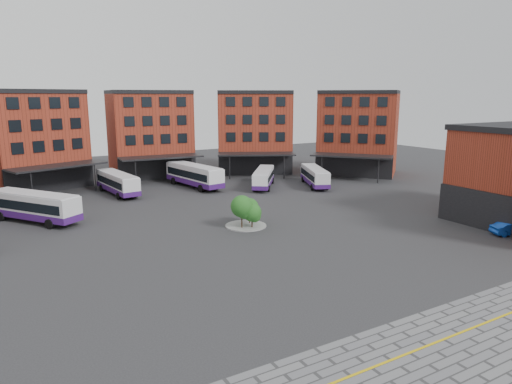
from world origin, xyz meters
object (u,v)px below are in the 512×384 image
bus_e (264,178)px  bus_f (315,176)px  blue_car (512,228)px  bus_c (118,183)px  tree_island (247,210)px  bus_d (194,175)px  bus_b (33,206)px

bus_e → bus_f: bus_f is taller
bus_f → blue_car: 30.37m
bus_c → blue_car: (29.40, -39.37, -0.97)m
bus_e → tree_island: bearing=-88.1°
bus_d → bus_e: bus_d is taller
tree_island → bus_c: size_ratio=0.40×
bus_b → bus_f: bus_b is taller
tree_island → bus_e: size_ratio=0.48×
bus_e → bus_f: (7.36, -3.05, 0.04)m
bus_b → bus_e: bus_b is taller
blue_car → bus_b: bearing=75.9°
bus_e → blue_car: (8.94, -33.37, -0.83)m
bus_b → blue_car: (40.92, -29.30, -1.11)m
bus_d → bus_e: (9.07, -5.45, -0.34)m
bus_b → bus_c: bearing=5.8°
bus_c → bus_d: bus_d is taller
tree_island → bus_f: bearing=36.2°
bus_c → bus_e: 21.32m
tree_island → bus_f: tree_island is taller
bus_c → bus_f: size_ratio=1.08×
tree_island → bus_e: (12.63, 17.68, -0.34)m
bus_b → bus_c: (11.52, 10.07, -0.14)m
bus_b → bus_d: size_ratio=0.89×
bus_b → blue_car: bearing=-71.0°
tree_island → bus_d: tree_island is taller
blue_car → bus_e: bearing=36.5°
bus_d → blue_car: bearing=-75.0°
tree_island → bus_f: size_ratio=0.43×
bus_c → bus_e: size_ratio=1.19×
tree_island → bus_d: size_ratio=0.35×
bus_b → bus_d: bearing=-12.8°
bus_d → bus_e: 10.59m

